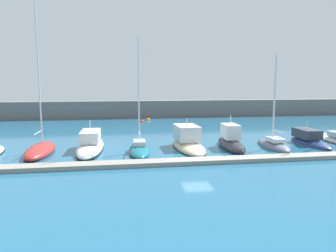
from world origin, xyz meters
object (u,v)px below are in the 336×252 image
at_px(sailboat_teal_fourth, 140,149).
at_px(motorboat_sand_fifth, 188,142).
at_px(motorboat_navy_eighth, 309,140).
at_px(mooring_buoy_red, 142,122).
at_px(motorboat_charcoal_sixth, 231,141).
at_px(motorboat_white_third, 91,145).
at_px(sailboat_slate_seventh, 273,145).
at_px(sailboat_red_second, 40,150).
at_px(mooring_buoy_orange, 148,120).

height_order(sailboat_teal_fourth, motorboat_sand_fifth, sailboat_teal_fourth).
relative_size(motorboat_sand_fifth, motorboat_navy_eighth, 1.17).
bearing_deg(mooring_buoy_red, motorboat_charcoal_sixth, -72.23).
relative_size(motorboat_white_third, sailboat_slate_seventh, 1.02).
height_order(sailboat_red_second, motorboat_sand_fifth, sailboat_red_second).
bearing_deg(mooring_buoy_red, mooring_buoy_orange, 62.16).
height_order(sailboat_teal_fourth, motorboat_charcoal_sixth, sailboat_teal_fourth).
relative_size(sailboat_slate_seventh, motorboat_navy_eighth, 1.36).
bearing_deg(mooring_buoy_orange, mooring_buoy_red, -117.84).
height_order(motorboat_navy_eighth, mooring_buoy_orange, motorboat_navy_eighth).
bearing_deg(sailboat_red_second, motorboat_white_third, -75.69).
height_order(sailboat_slate_seventh, motorboat_navy_eighth, sailboat_slate_seventh).
xyz_separation_m(sailboat_teal_fourth, motorboat_sand_fifth, (4.94, 1.20, 0.26)).
height_order(sailboat_red_second, mooring_buoy_red, sailboat_red_second).
bearing_deg(sailboat_red_second, motorboat_sand_fifth, -87.93).
bearing_deg(sailboat_slate_seventh, motorboat_sand_fifth, 85.09).
distance_m(sailboat_red_second, motorboat_charcoal_sixth, 18.36).
xyz_separation_m(motorboat_white_third, sailboat_teal_fourth, (4.66, -1.95, -0.13)).
height_order(motorboat_charcoal_sixth, mooring_buoy_orange, motorboat_charcoal_sixth).
bearing_deg(motorboat_navy_eighth, sailboat_red_second, 92.42).
relative_size(sailboat_teal_fourth, motorboat_charcoal_sixth, 1.53).
height_order(sailboat_red_second, sailboat_slate_seventh, sailboat_red_second).
xyz_separation_m(sailboat_red_second, motorboat_white_third, (4.46, 1.08, 0.10)).
bearing_deg(sailboat_slate_seventh, mooring_buoy_orange, 24.17).
distance_m(motorboat_white_third, mooring_buoy_red, 22.26).
bearing_deg(mooring_buoy_orange, motorboat_navy_eighth, -58.95).
bearing_deg(mooring_buoy_orange, motorboat_sand_fifth, -86.27).
xyz_separation_m(motorboat_charcoal_sixth, mooring_buoy_red, (-7.23, 22.55, -0.67)).
bearing_deg(motorboat_sand_fifth, sailboat_slate_seventh, -98.40).
bearing_deg(sailboat_slate_seventh, motorboat_navy_eighth, -76.23).
bearing_deg(mooring_buoy_orange, motorboat_white_third, -108.62).
bearing_deg(sailboat_slate_seventh, sailboat_teal_fourth, 92.76).
height_order(sailboat_slate_seventh, mooring_buoy_red, sailboat_slate_seventh).
relative_size(motorboat_white_third, motorboat_navy_eighth, 1.38).
bearing_deg(sailboat_slate_seventh, sailboat_red_second, 90.39).
xyz_separation_m(motorboat_white_third, motorboat_navy_eighth, (22.84, -0.92, -0.04)).
distance_m(sailboat_teal_fourth, motorboat_charcoal_sixth, 9.27).
bearing_deg(mooring_buoy_orange, motorboat_charcoal_sixth, -76.75).
xyz_separation_m(mooring_buoy_red, mooring_buoy_orange, (1.33, 2.51, 0.00)).
bearing_deg(sailboat_teal_fourth, motorboat_charcoal_sixth, -83.52).
height_order(motorboat_white_third, mooring_buoy_red, motorboat_white_third).
bearing_deg(motorboat_white_third, mooring_buoy_orange, -17.14).
height_order(motorboat_navy_eighth, mooring_buoy_red, motorboat_navy_eighth).
height_order(sailboat_red_second, motorboat_charcoal_sixth, sailboat_red_second).
bearing_deg(sailboat_teal_fourth, sailboat_red_second, 87.18).
relative_size(sailboat_red_second, motorboat_charcoal_sixth, 2.13).
xyz_separation_m(sailboat_slate_seventh, mooring_buoy_red, (-11.59, 23.07, -0.24)).
height_order(motorboat_white_third, motorboat_charcoal_sixth, motorboat_charcoal_sixth).
xyz_separation_m(motorboat_sand_fifth, mooring_buoy_red, (-2.93, 21.97, -0.61)).
relative_size(motorboat_sand_fifth, mooring_buoy_red, 13.76).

